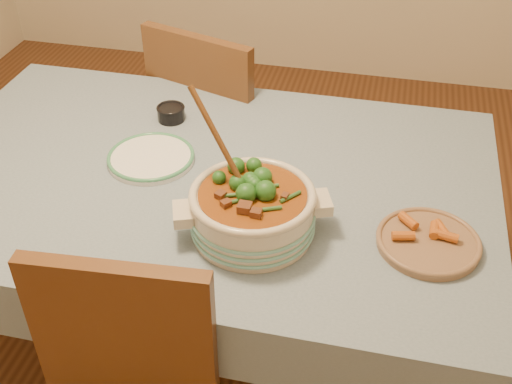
{
  "coord_description": "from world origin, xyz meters",
  "views": [
    {
      "loc": [
        0.49,
        -1.44,
        1.83
      ],
      "look_at": [
        0.2,
        -0.19,
        0.86
      ],
      "focal_mm": 45.0,
      "sensor_mm": 36.0,
      "label": 1
    }
  ],
  "objects_px": {
    "stew_casserole": "(252,208)",
    "white_plate": "(151,157)",
    "dining_table": "(204,198)",
    "chair_far": "(218,125)",
    "condiment_bowl": "(171,112)",
    "fried_plate": "(428,241)"
  },
  "relations": [
    {
      "from": "condiment_bowl",
      "to": "chair_far",
      "type": "height_order",
      "value": "chair_far"
    },
    {
      "from": "stew_casserole",
      "to": "chair_far",
      "type": "height_order",
      "value": "stew_casserole"
    },
    {
      "from": "white_plate",
      "to": "dining_table",
      "type": "bearing_deg",
      "value": -8.95
    },
    {
      "from": "condiment_bowl",
      "to": "dining_table",
      "type": "bearing_deg",
      "value": -55.1
    },
    {
      "from": "white_plate",
      "to": "chair_far",
      "type": "relative_size",
      "value": 0.36
    },
    {
      "from": "dining_table",
      "to": "condiment_bowl",
      "type": "bearing_deg",
      "value": 124.9
    },
    {
      "from": "stew_casserole",
      "to": "condiment_bowl",
      "type": "xyz_separation_m",
      "value": [
        -0.39,
        0.49,
        -0.05
      ]
    },
    {
      "from": "white_plate",
      "to": "chair_far",
      "type": "distance_m",
      "value": 0.64
    },
    {
      "from": "stew_casserole",
      "to": "dining_table",
      "type": "bearing_deg",
      "value": 132.15
    },
    {
      "from": "stew_casserole",
      "to": "condiment_bowl",
      "type": "bearing_deg",
      "value": 128.37
    },
    {
      "from": "white_plate",
      "to": "fried_plate",
      "type": "bearing_deg",
      "value": -14.01
    },
    {
      "from": "stew_casserole",
      "to": "fried_plate",
      "type": "relative_size",
      "value": 1.43
    },
    {
      "from": "white_plate",
      "to": "fried_plate",
      "type": "xyz_separation_m",
      "value": [
        0.81,
        -0.2,
        0.01
      ]
    },
    {
      "from": "chair_far",
      "to": "condiment_bowl",
      "type": "bearing_deg",
      "value": 99.66
    },
    {
      "from": "white_plate",
      "to": "stew_casserole",
      "type": "bearing_deg",
      "value": -33.98
    },
    {
      "from": "stew_casserole",
      "to": "chair_far",
      "type": "distance_m",
      "value": 0.95
    },
    {
      "from": "fried_plate",
      "to": "chair_far",
      "type": "height_order",
      "value": "chair_far"
    },
    {
      "from": "white_plate",
      "to": "condiment_bowl",
      "type": "distance_m",
      "value": 0.24
    },
    {
      "from": "chair_far",
      "to": "dining_table",
      "type": "bearing_deg",
      "value": 120.28
    },
    {
      "from": "stew_casserole",
      "to": "white_plate",
      "type": "relative_size",
      "value": 1.19
    },
    {
      "from": "condiment_bowl",
      "to": "fried_plate",
      "type": "bearing_deg",
      "value": -28.14
    },
    {
      "from": "chair_far",
      "to": "fried_plate",
      "type": "bearing_deg",
      "value": 152.32
    }
  ]
}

